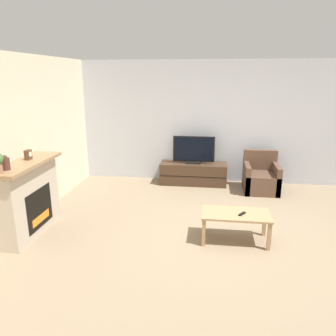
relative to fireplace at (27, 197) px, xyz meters
name	(u,v)px	position (x,y,z in m)	size (l,w,h in m)	color
ground_plane	(229,238)	(3.06, 0.20, -0.58)	(24.00, 24.00, 0.00)	#89755B
wall_back	(226,123)	(3.06, 3.03, 0.77)	(12.00, 0.06, 2.70)	silver
wall_left	(14,145)	(-0.22, 0.20, 0.77)	(0.06, 12.00, 2.70)	beige
fireplace	(27,197)	(0.00, 0.00, 0.00)	(0.49, 1.40, 1.14)	#B7A893
mantel_vase_left	(5,163)	(0.02, -0.42, 0.65)	(0.11, 0.11, 0.21)	#512D23
mantel_clock	(28,155)	(0.02, 0.14, 0.63)	(0.08, 0.11, 0.15)	brown
tv_stand	(193,173)	(2.37, 2.72, -0.34)	(1.47, 0.50, 0.48)	#422D1E
tv	(194,151)	(2.37, 2.72, 0.19)	(0.91, 0.18, 0.61)	black
armchair	(261,178)	(3.81, 2.44, -0.30)	(0.70, 0.76, 0.83)	brown
coffee_table	(236,217)	(3.14, 0.14, -0.20)	(0.99, 0.52, 0.44)	#A37F56
remote	(242,214)	(3.22, 0.10, -0.13)	(0.12, 0.15, 0.02)	black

